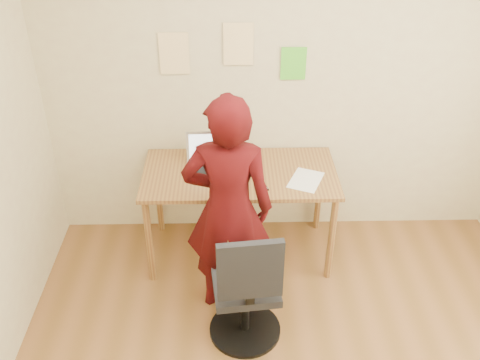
{
  "coord_description": "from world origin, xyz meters",
  "views": [
    {
      "loc": [
        -0.38,
        -1.89,
        2.78
      ],
      "look_at": [
        -0.32,
        0.95,
        0.95
      ],
      "focal_mm": 40.0,
      "sensor_mm": 36.0,
      "label": 1
    }
  ],
  "objects_px": {
    "laptop": "(209,161)",
    "desk": "(240,182)",
    "phone": "(262,186)",
    "office_chair": "(247,295)",
    "person": "(228,209)"
  },
  "relations": [
    {
      "from": "laptop",
      "to": "office_chair",
      "type": "bearing_deg",
      "value": -76.64
    },
    {
      "from": "desk",
      "to": "phone",
      "type": "xyz_separation_m",
      "value": [
        0.15,
        -0.19,
        0.09
      ]
    },
    {
      "from": "desk",
      "to": "person",
      "type": "height_order",
      "value": "person"
    },
    {
      "from": "laptop",
      "to": "phone",
      "type": "distance_m",
      "value": 0.46
    },
    {
      "from": "person",
      "to": "phone",
      "type": "bearing_deg",
      "value": -120.94
    },
    {
      "from": "office_chair",
      "to": "desk",
      "type": "bearing_deg",
      "value": 85.32
    },
    {
      "from": "laptop",
      "to": "phone",
      "type": "bearing_deg",
      "value": -37.21
    },
    {
      "from": "laptop",
      "to": "person",
      "type": "relative_size",
      "value": 0.21
    },
    {
      "from": "laptop",
      "to": "person",
      "type": "distance_m",
      "value": 0.62
    },
    {
      "from": "phone",
      "to": "office_chair",
      "type": "height_order",
      "value": "office_chair"
    },
    {
      "from": "office_chair",
      "to": "phone",
      "type": "bearing_deg",
      "value": 73.42
    },
    {
      "from": "laptop",
      "to": "desk",
      "type": "bearing_deg",
      "value": -19.91
    },
    {
      "from": "office_chair",
      "to": "person",
      "type": "height_order",
      "value": "person"
    },
    {
      "from": "laptop",
      "to": "office_chair",
      "type": "xyz_separation_m",
      "value": [
        0.25,
        -0.95,
        -0.4
      ]
    },
    {
      "from": "laptop",
      "to": "phone",
      "type": "height_order",
      "value": "laptop"
    }
  ]
}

